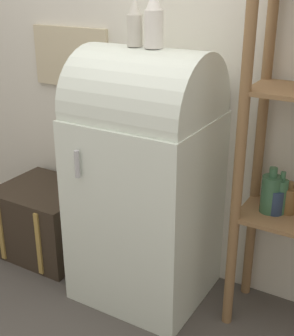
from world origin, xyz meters
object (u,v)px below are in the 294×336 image
Objects in this scene: refrigerator at (145,175)px; vase_left at (135,24)px; suitcase_trunk at (47,220)px; vase_center at (154,21)px.

vase_left is (-0.05, -0.01, 0.76)m from refrigerator.
refrigerator reaches higher than suitcase_trunk.
refrigerator is 6.24× the size of vase_left.
vase_left reaches higher than refrigerator.
suitcase_trunk is 1.43m from vase_left.
refrigerator is 2.41× the size of suitcase_trunk.
suitcase_trunk is at bearing 178.39° from refrigerator.
suitcase_trunk is 2.20× the size of vase_center.
vase_center reaches higher than vase_left.
vase_center is at bearing -2.56° from suitcase_trunk.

